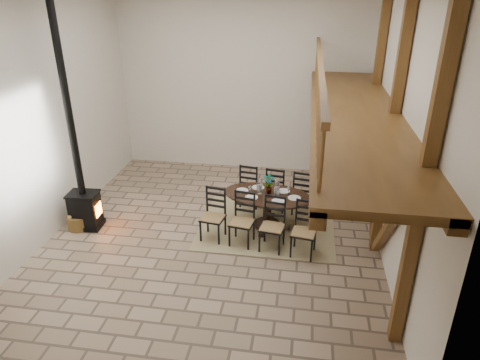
% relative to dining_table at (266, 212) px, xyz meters
% --- Properties ---
extents(ground, '(8.00, 8.00, 0.00)m').
position_rel_dining_table_xyz_m(ground, '(-1.08, -0.48, -0.41)').
color(ground, '#9F846A').
rests_on(ground, ground).
extents(room_shell, '(7.02, 8.02, 5.01)m').
position_rel_dining_table_xyz_m(room_shell, '(0.11, -0.48, 2.60)').
color(room_shell, silver).
rests_on(room_shell, ground).
extents(rug, '(3.00, 2.50, 0.02)m').
position_rel_dining_table_xyz_m(rug, '(0.01, 0.09, -0.40)').
color(rug, tan).
rests_on(rug, ground).
extents(dining_table, '(2.46, 2.48, 1.26)m').
position_rel_dining_table_xyz_m(dining_table, '(0.00, 0.00, 0.00)').
color(dining_table, black).
rests_on(dining_table, ground).
extents(wood_stove, '(0.69, 0.55, 5.00)m').
position_rel_dining_table_xyz_m(wood_stove, '(-4.00, -0.56, 0.71)').
color(wood_stove, black).
rests_on(wood_stove, ground).
extents(log_basket, '(0.49, 0.49, 0.40)m').
position_rel_dining_table_xyz_m(log_basket, '(-4.16, -0.64, -0.24)').
color(log_basket, brown).
rests_on(log_basket, ground).
extents(log_stack, '(0.50, 0.56, 0.47)m').
position_rel_dining_table_xyz_m(log_stack, '(-4.33, -0.03, -0.18)').
color(log_stack, tan).
rests_on(log_stack, ground).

